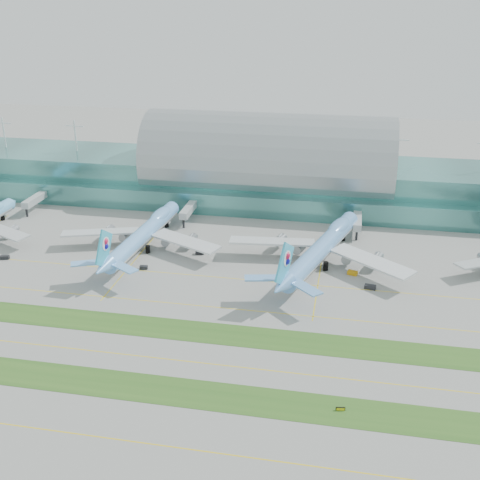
% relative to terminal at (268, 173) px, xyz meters
% --- Properties ---
extents(ground, '(700.00, 700.00, 0.00)m').
position_rel_terminal_xyz_m(ground, '(-0.01, -128.79, -14.23)').
color(ground, gray).
rests_on(ground, ground).
extents(terminal, '(340.00, 69.10, 36.00)m').
position_rel_terminal_xyz_m(terminal, '(0.00, 0.00, 0.00)').
color(terminal, '#3D7A75').
rests_on(terminal, ground).
extents(grass_strip_near, '(420.00, 12.00, 0.08)m').
position_rel_terminal_xyz_m(grass_strip_near, '(-0.01, -156.79, -14.19)').
color(grass_strip_near, '#2D591E').
rests_on(grass_strip_near, ground).
extents(grass_strip_far, '(420.00, 12.00, 0.08)m').
position_rel_terminal_xyz_m(grass_strip_far, '(-0.01, -126.79, -14.19)').
color(grass_strip_far, '#2D591E').
rests_on(grass_strip_far, ground).
extents(taxiline_a, '(420.00, 0.35, 0.01)m').
position_rel_terminal_xyz_m(taxiline_a, '(-0.01, -176.79, -14.22)').
color(taxiline_a, yellow).
rests_on(taxiline_a, ground).
extents(taxiline_b, '(420.00, 0.35, 0.01)m').
position_rel_terminal_xyz_m(taxiline_b, '(-0.01, -142.79, -14.22)').
color(taxiline_b, yellow).
rests_on(taxiline_b, ground).
extents(taxiline_c, '(420.00, 0.35, 0.01)m').
position_rel_terminal_xyz_m(taxiline_c, '(-0.01, -110.79, -14.22)').
color(taxiline_c, yellow).
rests_on(taxiline_c, ground).
extents(taxiline_d, '(420.00, 0.35, 0.01)m').
position_rel_terminal_xyz_m(taxiline_d, '(-0.01, -88.79, -14.22)').
color(taxiline_d, yellow).
rests_on(taxiline_d, ground).
extents(airliner_b, '(68.08, 77.49, 21.32)m').
position_rel_terminal_xyz_m(airliner_b, '(-40.46, -67.88, -7.65)').
color(airliner_b, '#6FAFF5').
rests_on(airliner_b, ground).
extents(airliner_c, '(70.59, 81.77, 22.99)m').
position_rel_terminal_xyz_m(airliner_c, '(31.16, -69.74, -7.13)').
color(airliner_c, '#67A1E4').
rests_on(airliner_c, ground).
extents(gse_b, '(3.76, 2.46, 1.41)m').
position_rel_terminal_xyz_m(gse_b, '(-90.73, -88.80, -13.52)').
color(gse_b, black).
rests_on(gse_b, ground).
extents(gse_c, '(3.12, 1.91, 1.33)m').
position_rel_terminal_xyz_m(gse_c, '(-34.40, -87.25, -13.56)').
color(gse_c, black).
rests_on(gse_c, ground).
extents(gse_d, '(3.64, 2.54, 1.39)m').
position_rel_terminal_xyz_m(gse_d, '(-17.10, -70.08, -13.53)').
color(gse_d, black).
rests_on(gse_d, ground).
extents(gse_e, '(4.00, 2.91, 1.49)m').
position_rel_terminal_xyz_m(gse_e, '(43.02, -77.47, -13.48)').
color(gse_e, '#C6850B').
rests_on(gse_e, ground).
extents(gse_f, '(4.21, 2.61, 1.45)m').
position_rel_terminal_xyz_m(gse_f, '(49.28, -87.74, -13.50)').
color(gse_f, black).
rests_on(gse_f, ground).
extents(taxiway_sign_east, '(2.39, 0.61, 1.01)m').
position_rel_terminal_xyz_m(taxiway_sign_east, '(41.36, -156.44, -13.73)').
color(taxiway_sign_east, black).
rests_on(taxiway_sign_east, ground).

